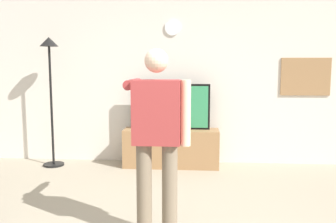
{
  "coord_description": "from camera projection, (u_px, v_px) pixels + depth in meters",
  "views": [
    {
      "loc": [
        0.29,
        -3.01,
        1.59
      ],
      "look_at": [
        -0.02,
        1.2,
        1.05
      ],
      "focal_mm": 39.2,
      "sensor_mm": 36.0,
      "label": 1
    }
  ],
  "objects": [
    {
      "name": "television",
      "position": [
        171.0,
        107.0,
        5.71
      ],
      "size": [
        1.2,
        0.07,
        0.71
      ],
      "color": "black",
      "rests_on": "tv_stand"
    },
    {
      "name": "floor_lamp",
      "position": [
        50.0,
        75.0,
        5.65
      ],
      "size": [
        0.32,
        0.32,
        2.01
      ],
      "color": "black",
      "rests_on": "ground_plane"
    },
    {
      "name": "tv_stand",
      "position": [
        171.0,
        148.0,
        5.74
      ],
      "size": [
        1.48,
        0.44,
        0.59
      ],
      "color": "#997047",
      "rests_on": "ground_plane"
    },
    {
      "name": "back_wall",
      "position": [
        178.0,
        80.0,
        5.95
      ],
      "size": [
        6.4,
        0.1,
        2.7
      ],
      "primitive_type": "cube",
      "color": "silver",
      "rests_on": "ground_plane"
    },
    {
      "name": "person_standing_nearer_lamp",
      "position": [
        157.0,
        133.0,
        3.26
      ],
      "size": [
        0.6,
        0.78,
        1.73
      ],
      "color": "#7A6B56",
      "rests_on": "ground_plane"
    },
    {
      "name": "framed_picture",
      "position": [
        305.0,
        77.0,
        5.74
      ],
      "size": [
        0.76,
        0.04,
        0.59
      ],
      "primitive_type": "cube",
      "color": "#997047"
    },
    {
      "name": "wall_clock",
      "position": [
        173.0,
        28.0,
        5.79
      ],
      "size": [
        0.24,
        0.03,
        0.24
      ],
      "primitive_type": "cylinder",
      "rotation": [
        1.57,
        0.0,
        0.0
      ],
      "color": "white"
    }
  ]
}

